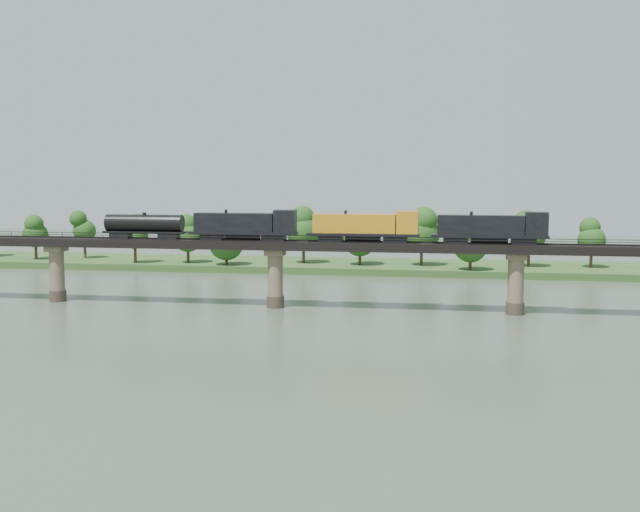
# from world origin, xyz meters

# --- Properties ---
(ground) EXTENTS (400.00, 400.00, 0.00)m
(ground) POSITION_xyz_m (0.00, 0.00, 0.00)
(ground) COLOR #394637
(ground) RESTS_ON ground
(far_bank) EXTENTS (300.00, 24.00, 1.60)m
(far_bank) POSITION_xyz_m (0.00, 85.00, 0.80)
(far_bank) COLOR #294C1E
(far_bank) RESTS_ON ground
(bridge) EXTENTS (236.00, 30.00, 11.50)m
(bridge) POSITION_xyz_m (0.00, 30.00, 5.46)
(bridge) COLOR #473A2D
(bridge) RESTS_ON ground
(bridge_superstructure) EXTENTS (220.00, 4.90, 0.75)m
(bridge_superstructure) POSITION_xyz_m (0.00, 30.00, 11.79)
(bridge_superstructure) COLOR black
(bridge_superstructure) RESTS_ON bridge
(far_treeline) EXTENTS (289.06, 17.54, 13.60)m
(far_treeline) POSITION_xyz_m (-8.21, 80.52, 8.83)
(far_treeline) COLOR #382619
(far_treeline) RESTS_ON far_bank
(freight_train) EXTENTS (75.66, 2.95, 5.21)m
(freight_train) POSITION_xyz_m (8.31, 30.00, 13.99)
(freight_train) COLOR black
(freight_train) RESTS_ON bridge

